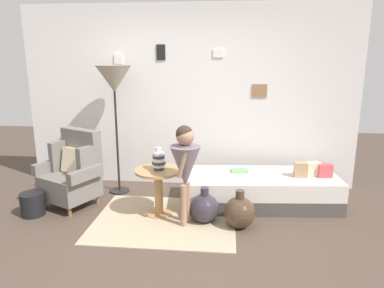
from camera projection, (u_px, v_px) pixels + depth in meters
name	position (u px, v px, depth m)	size (l,w,h in m)	color
ground_plane	(168.00, 248.00, 3.58)	(12.00, 12.00, 0.00)	#4C3D33
gallery_wall	(189.00, 97.00, 5.15)	(4.80, 0.12, 2.60)	silver
rug	(165.00, 220.00, 4.18)	(1.64, 1.33, 0.01)	tan
armchair	(73.00, 172.00, 4.55)	(0.90, 0.81, 0.97)	olive
daybed	(261.00, 190.00, 4.60)	(1.96, 0.96, 0.40)	#4C4742
pillow_head	(325.00, 170.00, 4.46)	(0.17, 0.12, 0.17)	#D64C56
pillow_mid	(312.00, 169.00, 4.50)	(0.19, 0.12, 0.18)	beige
pillow_back	(301.00, 170.00, 4.46)	(0.16, 0.12, 0.19)	tan
side_table	(158.00, 183.00, 4.24)	(0.55, 0.55, 0.57)	tan
vase_striped	(159.00, 160.00, 4.17)	(0.16, 0.16, 0.27)	#2D384C
floor_lamp	(114.00, 82.00, 4.71)	(0.47, 0.47, 1.77)	black
person_child	(185.00, 162.00, 3.90)	(0.34, 0.34, 1.16)	#A37A60
book_on_daybed	(239.00, 171.00, 4.68)	(0.22, 0.16, 0.03)	#70AE63
demijohn_near	(204.00, 208.00, 4.10)	(0.34, 0.34, 0.42)	#332D38
demijohn_far	(239.00, 212.00, 3.97)	(0.36, 0.36, 0.44)	#473323
magazine_basket	(32.00, 204.00, 4.29)	(0.28, 0.28, 0.28)	black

